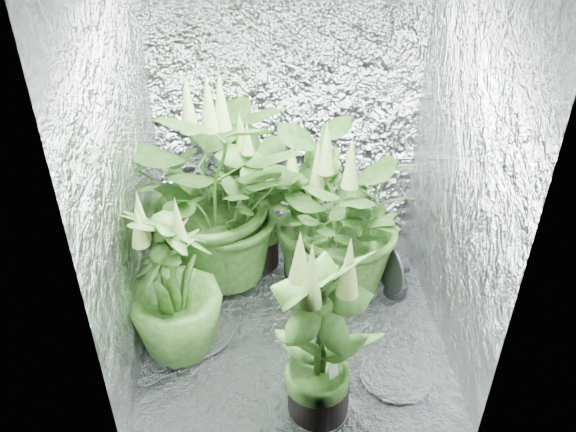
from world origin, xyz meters
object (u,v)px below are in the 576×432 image
(plant_f, at_px, (321,339))
(plant_b, at_px, (258,201))
(plant_c, at_px, (307,218))
(plant_e, at_px, (343,222))
(plant_a, at_px, (216,190))
(circulation_fan, at_px, (393,274))
(plant_d, at_px, (173,285))

(plant_f, bearing_deg, plant_b, 103.33)
(plant_c, relative_size, plant_e, 0.89)
(plant_a, height_order, plant_f, plant_a)
(plant_c, relative_size, plant_f, 0.88)
(plant_c, xyz_separation_m, plant_f, (-0.02, -1.05, 0.06))
(plant_e, height_order, plant_f, plant_f)
(plant_b, bearing_deg, plant_c, -22.13)
(plant_a, height_order, circulation_fan, plant_a)
(plant_d, xyz_separation_m, plant_f, (0.69, -0.43, 0.04))
(plant_f, relative_size, circulation_fan, 2.91)
(plant_a, distance_m, circulation_fan, 1.14)
(plant_d, bearing_deg, plant_b, 60.33)
(plant_c, xyz_separation_m, plant_d, (-0.71, -0.61, 0.02))
(plant_d, bearing_deg, circulation_fan, 18.01)
(plant_c, distance_m, plant_e, 0.26)
(plant_f, height_order, circulation_fan, plant_f)
(plant_d, xyz_separation_m, plant_e, (0.90, 0.44, 0.06))
(plant_a, relative_size, plant_c, 1.45)
(plant_b, distance_m, circulation_fan, 0.91)
(plant_b, distance_m, plant_e, 0.56)
(plant_b, relative_size, plant_e, 0.97)
(circulation_fan, bearing_deg, plant_f, -140.59)
(plant_f, xyz_separation_m, circulation_fan, (0.51, 0.83, -0.33))
(plant_b, height_order, plant_c, plant_b)
(plant_c, xyz_separation_m, plant_e, (0.19, -0.17, 0.08))
(plant_c, relative_size, circulation_fan, 2.57)
(circulation_fan, bearing_deg, plant_e, 151.92)
(plant_b, bearing_deg, plant_a, -151.82)
(plant_b, xyz_separation_m, circulation_fan, (0.79, -0.34, -0.32))
(plant_b, bearing_deg, plant_e, -31.14)
(plant_c, distance_m, plant_d, 0.94)
(plant_f, bearing_deg, plant_c, 89.11)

